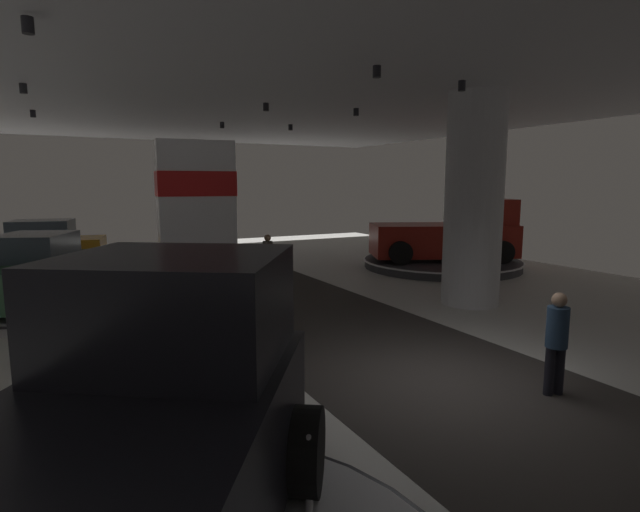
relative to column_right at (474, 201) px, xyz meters
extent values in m
cube|color=silver|center=(-4.25, -3.79, -2.77)|extent=(24.00, 44.00, 0.05)
cube|color=#383330|center=(-4.25, -3.79, -2.75)|extent=(4.40, 44.00, 0.01)
cube|color=silver|center=(-4.25, -3.79, 2.80)|extent=(24.00, 44.00, 0.10)
cylinder|color=black|center=(-9.84, -1.51, 2.57)|extent=(0.16, 0.16, 0.22)
cylinder|color=black|center=(-10.14, 3.76, 2.57)|extent=(0.16, 0.16, 0.22)
cylinder|color=black|center=(-10.10, 8.35, 2.57)|extent=(0.16, 0.16, 0.22)
cylinder|color=black|center=(-4.05, -1.39, 2.57)|extent=(0.16, 0.16, 0.22)
cylinder|color=black|center=(-4.28, 3.75, 2.57)|extent=(0.16, 0.16, 0.22)
cylinder|color=black|center=(-4.09, 8.54, 2.57)|extent=(0.16, 0.16, 0.22)
cylinder|color=black|center=(-1.61, -1.11, 2.57)|extent=(0.16, 0.16, 0.22)
cylinder|color=black|center=(-1.52, 3.42, 2.57)|extent=(0.16, 0.16, 0.22)
cylinder|color=black|center=(-1.55, 8.07, 2.57)|extent=(0.16, 0.16, 0.22)
cylinder|color=silver|center=(0.00, 0.00, 0.00)|extent=(1.50, 1.50, 5.50)
cube|color=slate|center=(-7.81, -2.20, -2.58)|extent=(1.32, 0.77, 0.35)
cube|color=white|center=(-7.81, -2.20, -0.67)|extent=(1.15, 0.67, 3.46)
cube|color=red|center=(-7.81, -2.20, 0.44)|extent=(1.18, 0.70, 0.36)
cylinder|color=#333338|center=(3.27, 4.80, -2.59)|extent=(5.86, 5.86, 0.32)
cylinder|color=white|center=(3.27, 4.80, -2.46)|extent=(5.98, 5.98, 0.05)
cube|color=maroon|center=(3.27, 4.80, -1.68)|extent=(5.69, 4.11, 1.20)
cube|color=maroon|center=(4.81, 4.10, -0.63)|extent=(2.33, 2.43, 1.00)
cube|color=#28333D|center=(4.35, 4.31, -0.63)|extent=(0.80, 1.62, 0.75)
cylinder|color=black|center=(5.44, 5.10, -2.01)|extent=(0.88, 0.60, 0.84)
cylinder|color=black|center=(4.47, 2.96, -2.01)|extent=(0.88, 0.60, 0.84)
cylinder|color=black|center=(2.07, 6.64, -2.01)|extent=(0.88, 0.60, 0.84)
cylinder|color=black|center=(1.09, 4.50, -2.01)|extent=(0.88, 0.60, 0.84)
cylinder|color=#B7B7BC|center=(-10.27, 4.43, -2.62)|extent=(4.42, 4.42, 0.25)
cylinder|color=black|center=(-10.27, 4.43, -2.53)|extent=(4.51, 4.51, 0.05)
cube|color=#2D5638|center=(-10.27, 4.43, -1.89)|extent=(3.24, 4.57, 0.90)
cube|color=#2D3842|center=(-10.22, 4.57, -1.14)|extent=(2.16, 2.35, 0.70)
cylinder|color=black|center=(-9.88, 2.73, -2.16)|extent=(0.46, 0.71, 0.68)
cylinder|color=black|center=(-8.81, 5.38, -2.16)|extent=(0.46, 0.71, 0.68)
cylinder|color=black|center=(-10.66, 6.13, -2.16)|extent=(0.46, 0.71, 0.68)
sphere|color=white|center=(-10.58, 2.33, -1.77)|extent=(0.18, 0.18, 0.18)
cylinder|color=silver|center=(-10.30, 10.14, -2.63)|extent=(4.88, 4.88, 0.24)
cylinder|color=black|center=(-10.30, 10.14, -2.54)|extent=(4.98, 4.98, 0.05)
cube|color=#B77519|center=(-10.30, 10.14, -1.90)|extent=(4.48, 2.61, 0.90)
cube|color=#2D3842|center=(-10.15, 10.11, -1.16)|extent=(2.18, 1.91, 0.70)
cylinder|color=black|center=(-11.50, 11.40, -2.17)|extent=(0.71, 0.35, 0.68)
cylinder|color=black|center=(-9.10, 8.87, -2.17)|extent=(0.71, 0.35, 0.68)
cylinder|color=black|center=(-8.70, 10.83, -2.17)|extent=(0.71, 0.35, 0.68)
cube|color=black|center=(-8.79, -5.21, -0.68)|extent=(2.52, 2.47, 1.00)
cube|color=#28333D|center=(-9.07, -5.63, -0.68)|extent=(1.50, 1.04, 0.75)
cylinder|color=black|center=(-9.68, -4.42, -2.06)|extent=(0.70, 0.85, 0.84)
cylinder|color=black|center=(-7.73, -5.73, -2.06)|extent=(0.70, 0.85, 0.84)
cylinder|color=black|center=(-3.74, 5.01, -2.35)|extent=(0.14, 0.14, 0.80)
cylinder|color=black|center=(-3.76, 5.18, -2.35)|extent=(0.14, 0.14, 0.80)
cylinder|color=#6B665B|center=(-3.75, 5.10, -1.69)|extent=(0.32, 0.32, 0.62)
sphere|color=tan|center=(-3.75, 5.10, -1.27)|extent=(0.22, 0.22, 0.22)
cylinder|color=black|center=(-3.22, -4.92, -2.35)|extent=(0.14, 0.14, 0.80)
cylinder|color=black|center=(-3.05, -4.97, -2.35)|extent=(0.14, 0.14, 0.80)
cylinder|color=#233851|center=(-3.14, -4.95, -1.69)|extent=(0.32, 0.32, 0.62)
sphere|color=#99755B|center=(-3.14, -4.95, -1.27)|extent=(0.22, 0.22, 0.22)
cylinder|color=#B2B2B7|center=(-7.83, -5.98, -2.27)|extent=(0.07, 0.07, 0.96)
sphere|color=#B2B2B7|center=(-7.83, -5.98, -1.79)|extent=(0.10, 0.10, 0.10)
camera|label=1|loc=(-9.66, -9.66, 0.44)|focal=27.93mm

